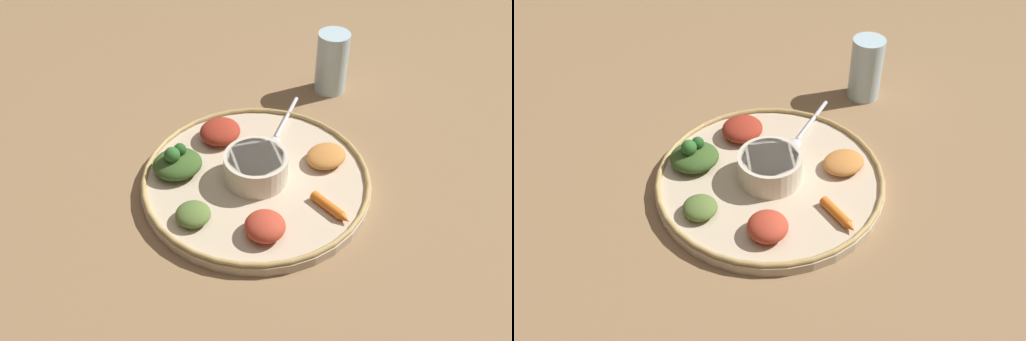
# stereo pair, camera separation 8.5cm
# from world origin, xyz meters

# --- Properties ---
(ground_plane) EXTENTS (2.40, 2.40, 0.00)m
(ground_plane) POSITION_xyz_m (0.00, 0.00, 0.00)
(ground_plane) COLOR olive
(platter) EXTENTS (0.35, 0.35, 0.02)m
(platter) POSITION_xyz_m (0.00, 0.00, 0.01)
(platter) COLOR #C6B293
(platter) RESTS_ON ground_plane
(platter_rim) EXTENTS (0.35, 0.35, 0.01)m
(platter_rim) POSITION_xyz_m (0.00, 0.00, 0.02)
(platter_rim) COLOR tan
(platter_rim) RESTS_ON platter
(center_bowl) EXTENTS (0.10, 0.10, 0.04)m
(center_bowl) POSITION_xyz_m (0.00, 0.00, 0.04)
(center_bowl) COLOR beige
(center_bowl) RESTS_ON platter
(spoon) EXTENTS (0.05, 0.15, 0.01)m
(spoon) POSITION_xyz_m (0.03, 0.11, 0.02)
(spoon) COLOR silver
(spoon) RESTS_ON platter
(greens_pile) EXTENTS (0.10, 0.10, 0.05)m
(greens_pile) POSITION_xyz_m (-0.12, -0.00, 0.03)
(greens_pile) COLOR #385623
(greens_pile) RESTS_ON platter
(carrot_near_spoon) EXTENTS (0.06, 0.06, 0.01)m
(carrot_near_spoon) POSITION_xyz_m (0.11, -0.06, 0.02)
(carrot_near_spoon) COLOR orange
(carrot_near_spoon) RESTS_ON platter
(mound_beet) EXTENTS (0.09, 0.09, 0.03)m
(mound_beet) POSITION_xyz_m (-0.07, 0.09, 0.03)
(mound_beet) COLOR maroon
(mound_beet) RESTS_ON platter
(mound_berbere_red) EXTENTS (0.06, 0.06, 0.03)m
(mound_berbere_red) POSITION_xyz_m (0.03, -0.11, 0.03)
(mound_berbere_red) COLOR #B73D28
(mound_berbere_red) RESTS_ON platter
(mound_collards) EXTENTS (0.06, 0.06, 0.02)m
(mound_collards) POSITION_xyz_m (-0.08, -0.10, 0.03)
(mound_collards) COLOR #567033
(mound_collards) RESTS_ON platter
(mound_squash) EXTENTS (0.09, 0.09, 0.02)m
(mound_squash) POSITION_xyz_m (0.10, 0.05, 0.03)
(mound_squash) COLOR #C67A38
(mound_squash) RESTS_ON platter
(drinking_glass) EXTENTS (0.06, 0.06, 0.12)m
(drinking_glass) POSITION_xyz_m (0.11, 0.28, 0.05)
(drinking_glass) COLOR silver
(drinking_glass) RESTS_ON ground_plane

